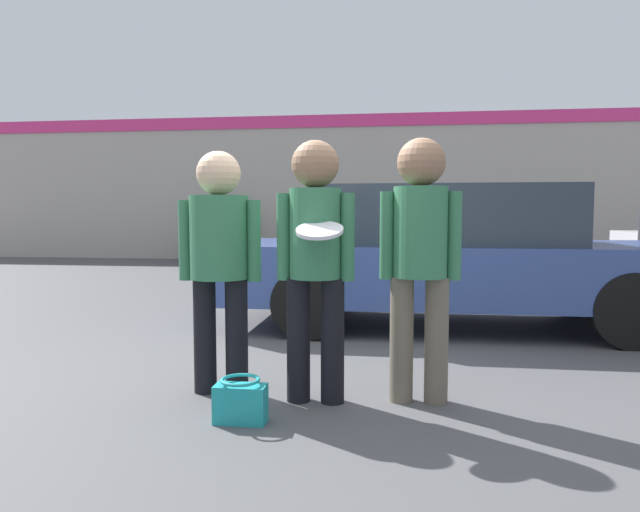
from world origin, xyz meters
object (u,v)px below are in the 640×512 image
shrub (217,233)px  handbag (240,401)px  person_left (220,250)px  person_right (420,247)px  parked_car_near (452,256)px  person_middle_with_frisbee (315,249)px

shrub → handbag: shrub is taller
person_left → person_right: size_ratio=0.96×
parked_car_near → shrub: size_ratio=3.35×
parked_car_near → shrub: bearing=124.2°
parked_car_near → shrub: parked_car_near is taller
person_right → handbag: (-1.03, -0.51, -0.87)m
shrub → handbag: (3.43, -10.21, -0.57)m
person_left → handbag: (0.28, -0.52, -0.84)m
person_middle_with_frisbee → shrub: (-3.80, 9.80, -0.28)m
person_left → handbag: size_ratio=5.38×
person_right → parked_car_near: person_right is taller
parked_car_near → person_right: bearing=-99.9°
parked_car_near → person_middle_with_frisbee: bearing=-112.8°
parked_car_near → handbag: parked_car_near is taller
person_left → shrub: person_left is taller
parked_car_near → handbag: 3.41m
parked_car_near → handbag: size_ratio=15.60×
person_right → shrub: 10.69m
handbag → shrub: bearing=108.5°
person_right → handbag: person_right is taller
shrub → person_left: bearing=-72.0°
person_left → person_middle_with_frisbee: size_ratio=0.97×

